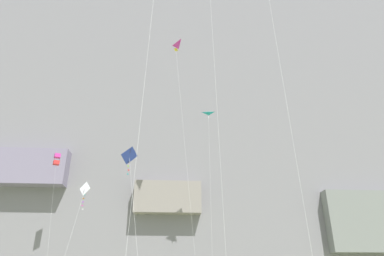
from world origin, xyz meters
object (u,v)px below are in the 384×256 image
object	(u,v)px
kite_delta_mid_right	(173,53)
kite_diamond_high_right	(130,160)
kite_delta_low_left	(209,124)
kite_box_far_right	(57,160)
kite_diamond_far_left	(83,194)

from	to	relation	value
kite_delta_mid_right	kite_diamond_high_right	bearing A→B (deg)	-110.35
kite_delta_low_left	kite_delta_mid_right	world-z (taller)	kite_delta_mid_right
kite_box_far_right	kite_delta_low_left	bearing A→B (deg)	-8.68
kite_delta_low_left	kite_diamond_high_right	world-z (taller)	kite_delta_low_left
kite_diamond_far_left	kite_delta_low_left	xyz separation A→B (m)	(12.78, 11.28, 12.44)
kite_box_far_right	kite_delta_mid_right	world-z (taller)	kite_delta_mid_right
kite_delta_low_left	kite_diamond_far_left	bearing A→B (deg)	-138.58
kite_delta_low_left	kite_delta_mid_right	bearing A→B (deg)	-147.37
kite_delta_low_left	kite_diamond_high_right	xyz separation A→B (m)	(-8.74, -12.97, -9.74)
kite_diamond_far_left	kite_box_far_right	xyz separation A→B (m)	(-7.65, 14.40, 7.92)
kite_delta_low_left	kite_box_far_right	bearing A→B (deg)	171.32
kite_diamond_far_left	kite_delta_mid_right	distance (m)	24.17
kite_delta_mid_right	kite_diamond_far_left	bearing A→B (deg)	-133.72
kite_diamond_far_left	kite_box_far_right	bearing A→B (deg)	117.98
kite_delta_low_left	kite_diamond_high_right	size ratio (longest dim) A/B	1.66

